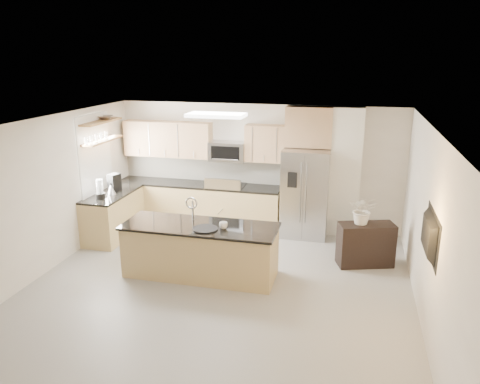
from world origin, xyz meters
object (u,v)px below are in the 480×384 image
(island, at_px, (201,250))
(television, at_px, (425,235))
(platter, at_px, (205,229))
(refrigerator, at_px, (305,193))
(cup, at_px, (223,225))
(bowl, at_px, (105,117))
(coffee_maker, at_px, (114,183))
(kettle, at_px, (111,189))
(credenza, at_px, (366,245))
(flower_vase, at_px, (364,203))
(range, at_px, (226,206))
(blender, at_px, (100,191))
(microwave, at_px, (228,151))

(island, xyz_separation_m, television, (3.32, -0.83, 0.91))
(platter, distance_m, television, 3.28)
(refrigerator, distance_m, cup, 2.53)
(bowl, height_order, television, bowl)
(island, height_order, bowl, bowl)
(refrigerator, relative_size, coffee_maker, 5.14)
(television, bearing_deg, island, 76.05)
(refrigerator, xyz_separation_m, kettle, (-3.68, -1.12, 0.13))
(credenza, relative_size, flower_vase, 1.25)
(range, distance_m, television, 4.78)
(refrigerator, relative_size, blender, 4.59)
(range, distance_m, cup, 2.47)
(range, height_order, cup, range)
(blender, bearing_deg, cup, -17.91)
(microwave, bearing_deg, flower_vase, -26.25)
(island, height_order, credenza, island)
(range, bearing_deg, blender, -144.44)
(refrigerator, height_order, kettle, refrigerator)
(refrigerator, xyz_separation_m, blender, (-3.73, -1.44, 0.20))
(range, height_order, bowl, bowl)
(credenza, relative_size, coffee_maker, 2.74)
(range, height_order, platter, range)
(refrigerator, bearing_deg, range, 178.40)
(credenza, relative_size, platter, 2.34)
(island, distance_m, kettle, 2.55)
(microwave, height_order, platter, microwave)
(microwave, xyz_separation_m, bowl, (-2.25, -0.89, 0.76))
(island, bearing_deg, bowl, 147.75)
(range, distance_m, island, 2.30)
(flower_vase, distance_m, television, 2.03)
(range, xyz_separation_m, island, (0.19, -2.29, -0.03))
(refrigerator, xyz_separation_m, coffee_maker, (-3.75, -0.86, 0.19))
(range, bearing_deg, television, -41.64)
(cup, height_order, coffee_maker, coffee_maker)
(blender, height_order, bowl, bowl)
(microwave, bearing_deg, blender, -142.23)
(credenza, distance_m, bowl, 5.51)
(coffee_maker, xyz_separation_m, bowl, (-0.15, 0.14, 1.30))
(television, bearing_deg, range, 48.36)
(television, bearing_deg, cup, 75.13)
(microwave, bearing_deg, coffee_maker, -153.92)
(refrigerator, bearing_deg, microwave, 174.14)
(range, bearing_deg, bowl, -161.28)
(microwave, height_order, cup, microwave)
(credenza, relative_size, kettle, 4.05)
(kettle, height_order, television, television)
(blender, distance_m, bowl, 1.50)
(credenza, distance_m, platter, 2.86)
(kettle, distance_m, coffee_maker, 0.28)
(microwave, height_order, credenza, microwave)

